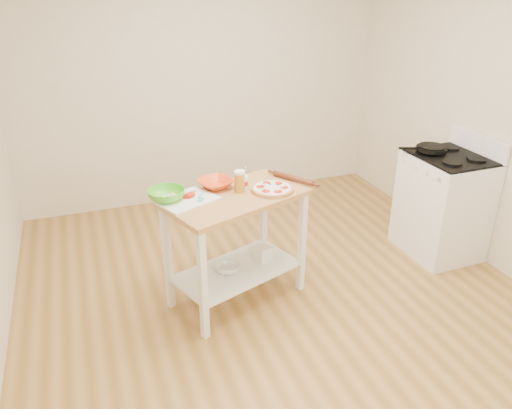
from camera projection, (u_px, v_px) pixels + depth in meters
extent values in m
cube|color=#AB7D3F|center=(280.00, 304.00, 3.97)|extent=(4.00, 4.50, 0.02)
cube|color=beige|center=(201.00, 79.00, 5.32)|extent=(4.00, 0.02, 2.70)
cube|color=tan|center=(236.00, 198.00, 3.67)|extent=(1.17, 0.88, 0.04)
cube|color=white|center=(237.00, 270.00, 3.94)|extent=(1.07, 0.80, 0.02)
cube|color=white|center=(203.00, 287.00, 3.42)|extent=(0.06, 0.06, 0.86)
cube|color=white|center=(168.00, 259.00, 3.75)|extent=(0.06, 0.06, 0.86)
cube|color=white|center=(302.00, 243.00, 3.97)|extent=(0.06, 0.06, 0.86)
cube|color=white|center=(263.00, 222.00, 4.30)|extent=(0.06, 0.06, 0.86)
cube|color=white|center=(442.00, 206.00, 4.53)|extent=(0.60, 0.69, 0.92)
cube|color=black|center=(451.00, 157.00, 4.33)|extent=(0.55, 0.65, 0.02)
cube|color=white|center=(478.00, 144.00, 4.38)|extent=(0.04, 0.69, 0.18)
cylinder|color=black|center=(431.00, 149.00, 4.39)|extent=(0.27, 0.27, 0.03)
cube|color=black|center=(408.00, 148.00, 4.40)|extent=(0.16, 0.08, 0.02)
cylinder|color=tan|center=(272.00, 190.00, 3.74)|extent=(0.32, 0.32, 0.02)
cylinder|color=tan|center=(272.00, 188.00, 3.73)|extent=(0.32, 0.32, 0.01)
cylinder|color=white|center=(272.00, 188.00, 3.73)|extent=(0.28, 0.28, 0.01)
cylinder|color=red|center=(279.00, 183.00, 3.80)|extent=(0.06, 0.06, 0.01)
cylinder|color=red|center=(267.00, 183.00, 3.80)|extent=(0.06, 0.06, 0.01)
cylinder|color=red|center=(260.00, 187.00, 3.73)|extent=(0.06, 0.06, 0.01)
cylinder|color=red|center=(266.00, 191.00, 3.66)|extent=(0.06, 0.06, 0.01)
cylinder|color=red|center=(278.00, 192.00, 3.65)|extent=(0.06, 0.06, 0.01)
cylinder|color=red|center=(284.00, 187.00, 3.72)|extent=(0.06, 0.06, 0.01)
sphere|color=white|center=(273.00, 184.00, 3.78)|extent=(0.04, 0.04, 0.04)
sphere|color=white|center=(266.00, 186.00, 3.75)|extent=(0.04, 0.04, 0.04)
sphere|color=white|center=(267.00, 189.00, 3.69)|extent=(0.04, 0.04, 0.04)
sphere|color=white|center=(276.00, 190.00, 3.68)|extent=(0.04, 0.04, 0.04)
sphere|color=white|center=(282.00, 187.00, 3.74)|extent=(0.04, 0.04, 0.04)
plane|color=#19651A|center=(278.00, 185.00, 3.76)|extent=(0.04, 0.04, 0.00)
plane|color=#19651A|center=(271.00, 184.00, 3.78)|extent=(0.03, 0.03, 0.00)
plane|color=#19651A|center=(263.00, 186.00, 3.75)|extent=(0.04, 0.04, 0.00)
plane|color=#19651A|center=(265.00, 189.00, 3.68)|extent=(0.04, 0.04, 0.00)
cube|color=white|center=(187.00, 200.00, 3.58)|extent=(0.49, 0.44, 0.01)
cube|color=#F4EACC|center=(167.00, 199.00, 3.54)|extent=(0.03, 0.03, 0.02)
cube|color=#F4EACC|center=(171.00, 198.00, 3.56)|extent=(0.03, 0.03, 0.02)
cube|color=#F4EACC|center=(175.00, 196.00, 3.58)|extent=(0.03, 0.03, 0.02)
cube|color=#F4EACC|center=(164.00, 198.00, 3.56)|extent=(0.03, 0.03, 0.02)
cube|color=#F4EACC|center=(168.00, 196.00, 3.59)|extent=(0.03, 0.03, 0.02)
cube|color=#F4EACC|center=(172.00, 195.00, 3.61)|extent=(0.03, 0.03, 0.02)
cylinder|color=red|center=(187.00, 197.00, 3.60)|extent=(0.07, 0.07, 0.01)
cylinder|color=red|center=(189.00, 195.00, 3.61)|extent=(0.07, 0.07, 0.01)
cylinder|color=red|center=(191.00, 194.00, 3.61)|extent=(0.07, 0.07, 0.01)
cube|color=#38BBB0|center=(201.00, 200.00, 3.56)|extent=(0.06, 0.07, 0.01)
cylinder|color=#38BBB0|center=(201.00, 195.00, 3.62)|extent=(0.07, 0.09, 0.01)
cube|color=silver|center=(186.00, 194.00, 3.65)|extent=(0.18, 0.08, 0.00)
cube|color=black|center=(171.00, 199.00, 3.56)|extent=(0.10, 0.05, 0.01)
imported|color=#E14A1A|center=(215.00, 184.00, 3.78)|extent=(0.33, 0.33, 0.06)
imported|color=#4FBF25|center=(166.00, 195.00, 3.57)|extent=(0.33, 0.33, 0.08)
cylinder|color=#B17821|center=(240.00, 182.00, 3.70)|extent=(0.08, 0.08, 0.14)
cylinder|color=white|center=(239.00, 172.00, 3.66)|extent=(0.08, 0.08, 0.02)
cylinder|color=white|center=(242.00, 183.00, 3.75)|extent=(0.09, 0.09, 0.10)
cylinder|color=red|center=(242.00, 183.00, 3.75)|extent=(0.09, 0.09, 0.04)
cylinder|color=silver|center=(245.00, 172.00, 3.72)|extent=(0.01, 0.06, 0.11)
cylinder|color=#5E2C15|center=(293.00, 179.00, 3.90)|extent=(0.23, 0.34, 0.04)
imported|color=silver|center=(227.00, 268.00, 3.89)|extent=(0.28, 0.28, 0.06)
cube|color=white|center=(263.00, 253.00, 4.05)|extent=(0.15, 0.15, 0.12)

